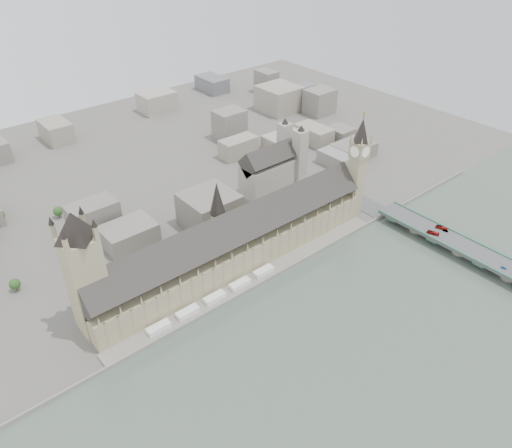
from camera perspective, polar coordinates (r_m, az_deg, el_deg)
ground at (r=417.12m, az=-0.83°, el=-5.93°), size 900.00×900.00×0.00m
river_thames at (r=344.87m, az=17.87°, el=-19.25°), size 600.00×600.00×0.00m
embankment_wall at (r=407.35m, az=0.51°, el=-6.80°), size 600.00×1.50×3.00m
river_terrace at (r=412.03m, az=-0.17°, el=-6.34°), size 270.00×15.00×2.00m
terrace_tents at (r=392.36m, az=-4.76°, el=-8.37°), size 118.00×7.00×4.00m
palace_of_westminster at (r=415.42m, az=-2.58°, el=-2.18°), size 265.00×40.73×55.44m
elizabeth_tower at (r=474.22m, az=11.60°, el=7.02°), size 17.00×17.00×107.50m
victoria_tower at (r=356.38m, az=-19.11°, el=-4.81°), size 30.00×30.00×100.00m
central_tower at (r=395.10m, az=-4.41°, el=1.81°), size 13.00×13.00×48.00m
westminster_bridge at (r=476.09m, az=21.50°, el=-2.19°), size 25.00×325.00×10.25m
bridge_parapets at (r=459.66m, az=26.27°, el=-4.06°), size 25.00×235.00×1.15m
westminster_abbey at (r=523.93m, az=1.98°, el=6.37°), size 68.00×36.00×64.00m
city_skyline_inland at (r=588.54m, az=-16.26°, el=7.57°), size 720.00×360.00×38.00m
park_trees at (r=446.80m, az=-6.71°, el=-1.90°), size 110.00×30.00×15.00m
red_bus_north at (r=473.38m, az=19.57°, el=-0.97°), size 6.24×10.81×2.97m
red_bus_south at (r=483.20m, az=20.44°, el=-0.41°), size 5.64×10.95×2.98m
car_blue at (r=455.12m, az=26.47°, el=-4.49°), size 2.76×4.89×1.57m
car_silver at (r=481.65m, az=20.84°, el=-0.73°), size 2.37×4.61×1.45m
car_approach at (r=534.65m, az=10.31°, el=4.70°), size 3.41×5.96×1.63m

